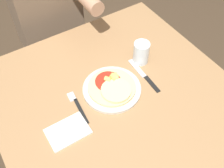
{
  "coord_description": "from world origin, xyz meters",
  "views": [
    {
      "loc": [
        -0.36,
        -0.55,
        1.63
      ],
      "look_at": [
        0.0,
        0.03,
        0.78
      ],
      "focal_mm": 42.0,
      "sensor_mm": 36.0,
      "label": 1
    }
  ],
  "objects_px": {
    "pizza": "(113,87)",
    "drinking_glass": "(141,53)",
    "fork": "(77,105)",
    "plate": "(112,89)",
    "knife": "(144,76)",
    "person_diner": "(47,10)",
    "dining_table": "(115,109)"
  },
  "relations": [
    {
      "from": "dining_table",
      "to": "fork",
      "type": "xyz_separation_m",
      "value": [
        -0.16,
        0.03,
        0.12
      ]
    },
    {
      "from": "pizza",
      "to": "dining_table",
      "type": "bearing_deg",
      "value": -95.52
    },
    {
      "from": "drinking_glass",
      "to": "person_diner",
      "type": "xyz_separation_m",
      "value": [
        -0.21,
        0.6,
        -0.05
      ]
    },
    {
      "from": "plate",
      "to": "person_diner",
      "type": "relative_size",
      "value": 0.19
    },
    {
      "from": "plate",
      "to": "knife",
      "type": "distance_m",
      "value": 0.16
    },
    {
      "from": "pizza",
      "to": "drinking_glass",
      "type": "xyz_separation_m",
      "value": [
        0.2,
        0.08,
        0.03
      ]
    },
    {
      "from": "dining_table",
      "to": "knife",
      "type": "distance_m",
      "value": 0.2
    },
    {
      "from": "pizza",
      "to": "fork",
      "type": "xyz_separation_m",
      "value": [
        -0.16,
        0.01,
        -0.02
      ]
    },
    {
      "from": "fork",
      "to": "knife",
      "type": "xyz_separation_m",
      "value": [
        0.33,
        -0.02,
        0.0
      ]
    },
    {
      "from": "plate",
      "to": "knife",
      "type": "bearing_deg",
      "value": -4.07
    },
    {
      "from": "person_diner",
      "to": "knife",
      "type": "bearing_deg",
      "value": -76.06
    },
    {
      "from": "dining_table",
      "to": "plate",
      "type": "height_order",
      "value": "plate"
    },
    {
      "from": "dining_table",
      "to": "drinking_glass",
      "type": "height_order",
      "value": "drinking_glass"
    },
    {
      "from": "plate",
      "to": "drinking_glass",
      "type": "bearing_deg",
      "value": 20.24
    },
    {
      "from": "dining_table",
      "to": "person_diner",
      "type": "bearing_deg",
      "value": 90.53
    },
    {
      "from": "dining_table",
      "to": "pizza",
      "type": "xyz_separation_m",
      "value": [
        0.0,
        0.02,
        0.14
      ]
    },
    {
      "from": "knife",
      "to": "fork",
      "type": "bearing_deg",
      "value": 176.91
    },
    {
      "from": "pizza",
      "to": "person_diner",
      "type": "relative_size",
      "value": 0.16
    },
    {
      "from": "plate",
      "to": "pizza",
      "type": "distance_m",
      "value": 0.02
    },
    {
      "from": "dining_table",
      "to": "pizza",
      "type": "height_order",
      "value": "pizza"
    },
    {
      "from": "fork",
      "to": "plate",
      "type": "bearing_deg",
      "value": -2.1
    },
    {
      "from": "dining_table",
      "to": "knife",
      "type": "xyz_separation_m",
      "value": [
        0.16,
        0.01,
        0.12
      ]
    },
    {
      "from": "dining_table",
      "to": "drinking_glass",
      "type": "distance_m",
      "value": 0.28
    },
    {
      "from": "knife",
      "to": "plate",
      "type": "bearing_deg",
      "value": 175.93
    },
    {
      "from": "fork",
      "to": "drinking_glass",
      "type": "bearing_deg",
      "value": 10.69
    },
    {
      "from": "plate",
      "to": "fork",
      "type": "bearing_deg",
      "value": 177.9
    },
    {
      "from": "fork",
      "to": "person_diner",
      "type": "xyz_separation_m",
      "value": [
        0.16,
        0.67,
        0.0
      ]
    },
    {
      "from": "drinking_glass",
      "to": "person_diner",
      "type": "relative_size",
      "value": 0.08
    },
    {
      "from": "fork",
      "to": "knife",
      "type": "relative_size",
      "value": 0.8
    },
    {
      "from": "plate",
      "to": "pizza",
      "type": "relative_size",
      "value": 1.22
    },
    {
      "from": "knife",
      "to": "drinking_glass",
      "type": "height_order",
      "value": "drinking_glass"
    },
    {
      "from": "dining_table",
      "to": "plate",
      "type": "bearing_deg",
      "value": 88.67
    }
  ]
}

